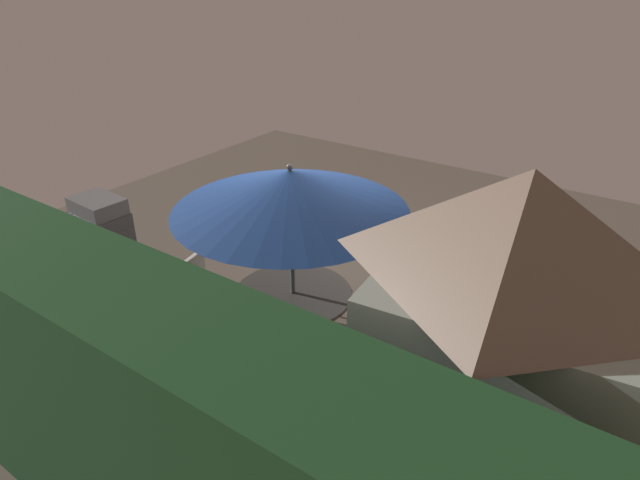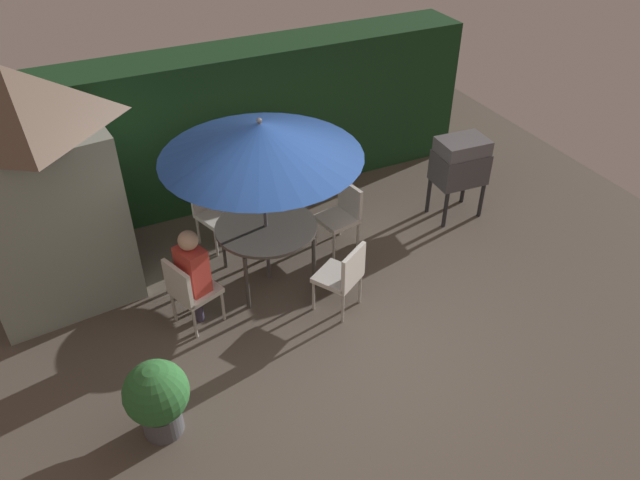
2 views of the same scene
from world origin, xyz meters
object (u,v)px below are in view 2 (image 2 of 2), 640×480
object	(u,v)px
patio_table	(266,230)
person_in_red	(192,267)
chair_toward_house	(213,209)
garden_shed	(38,189)
patio_umbrella	(260,140)
bbq_grill	(460,162)
chair_toward_hedge	(342,212)
chair_far_side	(344,274)
potted_plant_by_shed	(157,397)
chair_near_shed	(189,289)

from	to	relation	value
patio_table	person_in_red	xyz separation A→B (m)	(-1.02, -0.39, 0.06)
chair_toward_house	garden_shed	bearing A→B (deg)	-174.02
patio_table	patio_umbrella	world-z (taller)	patio_umbrella
bbq_grill	chair_toward_house	distance (m)	3.45
patio_table	patio_umbrella	xyz separation A→B (m)	(0.00, 0.00, 1.20)
patio_table	patio_umbrella	size ratio (longest dim) A/B	0.54
bbq_grill	person_in_red	size ratio (longest dim) A/B	0.95
patio_umbrella	chair_toward_house	xyz separation A→B (m)	(-0.36, 1.04, -1.41)
patio_table	chair_toward_hedge	size ratio (longest dim) A/B	1.37
patio_table	garden_shed	bearing A→B (deg)	160.35
garden_shed	chair_toward_house	size ratio (longest dim) A/B	3.19
bbq_grill	chair_far_side	distance (m)	2.66
bbq_grill	chair_far_side	size ratio (longest dim) A/B	1.33
patio_table	chair_toward_hedge	world-z (taller)	chair_toward_hedge
potted_plant_by_shed	chair_far_side	bearing A→B (deg)	18.57
chair_far_side	person_in_red	world-z (taller)	person_in_red
patio_umbrella	bbq_grill	xyz separation A→B (m)	(2.96, 0.19, -1.08)
patio_table	chair_near_shed	world-z (taller)	chair_near_shed
garden_shed	chair_toward_house	bearing A→B (deg)	5.98
bbq_grill	chair_toward_hedge	xyz separation A→B (m)	(-1.81, 0.03, -0.33)
garden_shed	potted_plant_by_shed	xyz separation A→B (m)	(0.56, -2.55, -0.98)
chair_toward_hedge	chair_toward_house	size ratio (longest dim) A/B	1.00
chair_toward_house	patio_table	bearing A→B (deg)	-70.77
chair_far_side	person_in_red	distance (m)	1.71
patio_table	chair_far_side	world-z (taller)	chair_far_side
patio_umbrella	potted_plant_by_shed	distance (m)	2.87
chair_near_shed	potted_plant_by_shed	distance (m)	1.47
potted_plant_by_shed	bbq_grill	bearing A→B (deg)	21.94
chair_toward_hedge	bbq_grill	bearing A→B (deg)	-0.89
bbq_grill	potted_plant_by_shed	size ratio (longest dim) A/B	1.42
potted_plant_by_shed	patio_table	bearing A→B (deg)	44.11
patio_umbrella	chair_near_shed	xyz separation A→B (m)	(-1.10, -0.42, -1.41)
garden_shed	chair_near_shed	world-z (taller)	garden_shed
chair_far_side	garden_shed	bearing A→B (deg)	148.76
patio_table	chair_far_side	xyz separation A→B (m)	(0.58, -0.93, -0.21)
person_in_red	potted_plant_by_shed	bearing A→B (deg)	-119.52
bbq_grill	chair_toward_hedge	size ratio (longest dim) A/B	1.33
chair_near_shed	person_in_red	bearing A→B (deg)	20.76
person_in_red	chair_far_side	bearing A→B (deg)	-18.84
garden_shed	chair_toward_hedge	distance (m)	3.66
chair_near_shed	chair_toward_hedge	xyz separation A→B (m)	(2.25, 0.63, 0.00)
bbq_grill	chair_toward_house	world-z (taller)	bbq_grill
patio_umbrella	potted_plant_by_shed	xyz separation A→B (m)	(-1.77, -1.72, -1.45)
garden_shed	chair_toward_hedge	world-z (taller)	garden_shed
patio_umbrella	potted_plant_by_shed	size ratio (longest dim) A/B	2.71
chair_toward_house	bbq_grill	bearing A→B (deg)	-14.35
chair_toward_house	person_in_red	distance (m)	1.59
chair_near_shed	chair_toward_hedge	bearing A→B (deg)	15.71
garden_shed	chair_near_shed	distance (m)	1.99
chair_far_side	potted_plant_by_shed	xyz separation A→B (m)	(-2.35, -0.79, -0.04)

